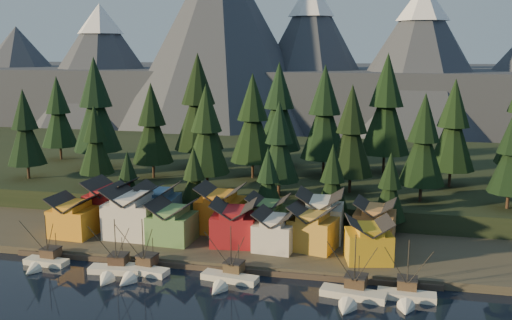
% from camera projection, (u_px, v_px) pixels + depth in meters
% --- Properties ---
extents(ground, '(500.00, 500.00, 0.00)m').
position_uv_depth(ground, '(188.00, 307.00, 89.53)').
color(ground, black).
rests_on(ground, ground).
extents(shore_strip, '(400.00, 50.00, 1.50)m').
position_uv_depth(shore_strip, '(246.00, 226.00, 127.75)').
color(shore_strip, '#3E392D').
rests_on(shore_strip, ground).
extents(hillside, '(420.00, 100.00, 6.00)m').
position_uv_depth(hillside, '(283.00, 170.00, 175.27)').
color(hillside, black).
rests_on(hillside, ground).
extents(dock, '(80.00, 4.00, 1.00)m').
position_uv_depth(dock, '(217.00, 265.00, 105.26)').
color(dock, '#4A3D35').
rests_on(dock, ground).
extents(mountain_ridge, '(560.00, 190.00, 90.00)m').
position_uv_depth(mountain_ridge, '(316.00, 76.00, 290.24)').
color(mountain_ridge, '#424855').
rests_on(mountain_ridge, ground).
extents(boat_0, '(8.66, 9.33, 10.60)m').
position_uv_depth(boat_0, '(43.00, 256.00, 105.73)').
color(boat_0, beige).
rests_on(boat_0, ground).
extents(boat_1, '(9.94, 10.70, 11.06)m').
position_uv_depth(boat_1, '(113.00, 264.00, 101.65)').
color(boat_1, silver).
rests_on(boat_1, ground).
extents(boat_2, '(10.51, 11.18, 11.18)m').
position_uv_depth(boat_2, '(138.00, 265.00, 101.46)').
color(boat_2, silver).
rests_on(boat_2, ground).
extents(boat_3, '(10.65, 11.32, 10.90)m').
position_uv_depth(boat_3, '(227.00, 272.00, 98.14)').
color(boat_3, beige).
rests_on(boat_3, ground).
extents(boat_5, '(11.23, 11.94, 11.72)m').
position_uv_depth(boat_5, '(352.00, 288.00, 91.33)').
color(boat_5, beige).
rests_on(boat_5, ground).
extents(boat_6, '(9.72, 10.50, 10.95)m').
position_uv_depth(boat_6, '(407.00, 289.00, 90.99)').
color(boat_6, silver).
rests_on(boat_6, ground).
extents(house_front_0, '(8.96, 8.53, 8.44)m').
position_uv_depth(house_front_0, '(73.00, 215.00, 118.25)').
color(house_front_0, orange).
rests_on(house_front_0, shore_strip).
extents(house_front_1, '(10.49, 10.10, 10.51)m').
position_uv_depth(house_front_1, '(133.00, 210.00, 117.82)').
color(house_front_1, silver).
rests_on(house_front_1, shore_strip).
extents(house_front_2, '(9.01, 9.07, 8.30)m').
position_uv_depth(house_front_2, '(172.00, 220.00, 114.72)').
color(house_front_2, '#578749').
rests_on(house_front_2, shore_strip).
extents(house_front_3, '(9.34, 8.97, 8.76)m').
position_uv_depth(house_front_3, '(234.00, 222.00, 112.98)').
color(house_front_3, maroon).
rests_on(house_front_3, shore_strip).
extents(house_front_4, '(8.26, 8.80, 7.69)m').
position_uv_depth(house_front_4, '(275.00, 229.00, 110.23)').
color(house_front_4, beige).
rests_on(house_front_4, shore_strip).
extents(house_front_5, '(10.01, 9.46, 8.78)m').
position_uv_depth(house_front_5, '(313.00, 226.00, 110.07)').
color(house_front_5, '#B2842D').
rests_on(house_front_5, shore_strip).
extents(house_front_6, '(9.39, 9.05, 8.02)m').
position_uv_depth(house_front_6, '(369.00, 239.00, 104.08)').
color(house_front_6, gold).
rests_on(house_front_6, shore_strip).
extents(house_back_0, '(10.10, 9.75, 10.29)m').
position_uv_depth(house_back_0, '(111.00, 202.00, 124.60)').
color(house_back_0, maroon).
rests_on(house_back_0, shore_strip).
extents(house_back_1, '(8.69, 8.80, 9.49)m').
position_uv_depth(house_back_1, '(158.00, 204.00, 124.25)').
color(house_back_1, '#3A608A').
rests_on(house_back_1, shore_strip).
extents(house_back_2, '(9.63, 8.88, 10.02)m').
position_uv_depth(house_back_2, '(221.00, 207.00, 121.03)').
color(house_back_2, orange).
rests_on(house_back_2, shore_strip).
extents(house_back_3, '(8.71, 7.84, 8.48)m').
position_uv_depth(house_back_3, '(268.00, 214.00, 118.46)').
color(house_back_3, '#48713D').
rests_on(house_back_3, shore_strip).
extents(house_back_4, '(9.17, 8.81, 9.97)m').
position_uv_depth(house_back_4, '(320.00, 214.00, 116.03)').
color(house_back_4, beige).
rests_on(house_back_4, shore_strip).
extents(house_back_5, '(8.62, 8.70, 8.76)m').
position_uv_depth(house_back_5, '(375.00, 220.00, 113.85)').
color(house_back_5, '#AF743E').
rests_on(house_back_5, shore_strip).
extents(tree_hill_0, '(10.19, 10.19, 23.74)m').
position_uv_depth(tree_hill_0, '(25.00, 130.00, 148.64)').
color(tree_hill_0, '#332319').
rests_on(tree_hill_0, hillside).
extents(tree_hill_1, '(13.63, 13.63, 31.75)m').
position_uv_depth(tree_hill_1, '(96.00, 108.00, 160.65)').
color(tree_hill_1, '#332319').
rests_on(tree_hill_1, hillside).
extents(tree_hill_2, '(8.75, 8.75, 20.38)m').
position_uv_depth(tree_hill_2, '(96.00, 142.00, 140.59)').
color(tree_hill_2, '#332319').
rests_on(tree_hill_2, hillside).
extents(tree_hill_3, '(10.85, 10.85, 25.27)m').
position_uv_depth(tree_hill_3, '(152.00, 126.00, 149.50)').
color(tree_hill_3, '#332319').
rests_on(tree_hill_3, hillside).
extents(tree_hill_4, '(14.07, 14.07, 32.77)m').
position_uv_depth(tree_hill_4, '(198.00, 106.00, 161.43)').
color(tree_hill_4, '#332319').
rests_on(tree_hill_4, hillside).
extents(tree_hill_5, '(11.04, 11.04, 25.71)m').
position_uv_depth(tree_hill_5, '(206.00, 133.00, 136.12)').
color(tree_hill_5, '#332319').
rests_on(tree_hill_5, hillside).
extents(tree_hill_6, '(11.91, 11.91, 27.74)m').
position_uv_depth(tree_hill_6, '(253.00, 121.00, 148.63)').
color(tree_hill_6, '#332319').
rests_on(tree_hill_6, hillside).
extents(tree_hill_7, '(9.60, 9.60, 22.37)m').
position_uv_depth(tree_hill_7, '(279.00, 144.00, 130.82)').
color(tree_hill_7, '#332319').
rests_on(tree_hill_7, hillside).
extents(tree_hill_8, '(12.82, 12.82, 29.86)m').
position_uv_depth(tree_hill_8, '(324.00, 116.00, 151.38)').
color(tree_hill_8, '#332319').
rests_on(tree_hill_8, hillside).
extents(tree_hill_9, '(11.09, 11.09, 25.82)m').
position_uv_depth(tree_hill_9, '(351.00, 134.00, 133.84)').
color(tree_hill_9, '#332319').
rests_on(tree_hill_9, hillside).
extents(tree_hill_10, '(14.10, 14.10, 32.85)m').
position_uv_depth(tree_hill_10, '(386.00, 108.00, 155.41)').
color(tree_hill_10, '#332319').
rests_on(tree_hill_10, hillside).
extents(tree_hill_11, '(10.50, 10.50, 24.47)m').
position_uv_depth(tree_hill_11, '(423.00, 143.00, 125.86)').
color(tree_hill_11, '#332319').
rests_on(tree_hill_11, hillside).
extents(tree_hill_12, '(11.53, 11.53, 26.85)m').
position_uv_depth(tree_hill_12, '(453.00, 128.00, 139.29)').
color(tree_hill_12, '#332319').
rests_on(tree_hill_12, hillside).
extents(tree_hill_13, '(9.23, 9.23, 21.50)m').
position_uv_depth(tree_hill_13, '(512.00, 155.00, 120.52)').
color(tree_hill_13, '#332319').
rests_on(tree_hill_13, hillside).
extents(tree_hill_15, '(12.99, 12.99, 30.25)m').
position_uv_depth(tree_hill_15, '(279.00, 110.00, 163.84)').
color(tree_hill_15, '#332319').
rests_on(tree_hill_15, hillside).
extents(tree_hill_16, '(11.05, 11.05, 25.74)m').
position_uv_depth(tree_hill_16, '(58.00, 114.00, 174.61)').
color(tree_hill_16, '#332319').
rests_on(tree_hill_16, hillside).
extents(tree_shore_0, '(6.56, 6.56, 15.28)m').
position_uv_depth(tree_shore_0, '(128.00, 181.00, 131.82)').
color(tree_shore_0, '#332319').
rests_on(tree_shore_0, shore_strip).
extents(tree_shore_1, '(7.24, 7.24, 16.87)m').
position_uv_depth(tree_shore_1, '(194.00, 180.00, 128.33)').
color(tree_shore_1, '#332319').
rests_on(tree_shore_1, shore_strip).
extents(tree_shore_2, '(7.47, 7.47, 17.41)m').
position_uv_depth(tree_shore_2, '(268.00, 183.00, 124.74)').
color(tree_shore_2, '#332319').
rests_on(tree_shore_2, shore_strip).
extents(tree_shore_3, '(8.02, 8.02, 18.67)m').
position_uv_depth(tree_shore_3, '(332.00, 183.00, 121.70)').
color(tree_shore_3, '#332319').
rests_on(tree_shore_3, shore_strip).
extents(tree_shore_4, '(7.45, 7.45, 17.35)m').
position_uv_depth(tree_shore_4, '(390.00, 189.00, 119.34)').
color(tree_shore_4, '#332319').
rests_on(tree_shore_4, shore_strip).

